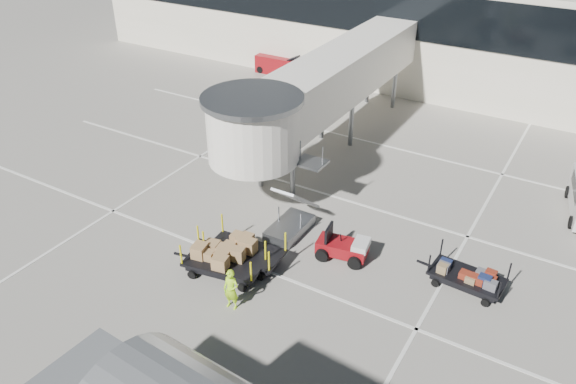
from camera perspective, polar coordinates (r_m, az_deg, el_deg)
name	(u,v)px	position (r m, az deg, el deg)	size (l,w,h in m)	color
ground	(256,305)	(22.96, -3.30, -11.34)	(140.00, 140.00, 0.00)	#A7A195
lane_markings	(343,196)	(29.76, 5.65, -0.37)	(40.00, 30.00, 0.02)	silver
terminal	(470,29)	(46.35, 17.98, 15.49)	(64.00, 12.11, 15.20)	silver
jet_bridge	(317,90)	(31.56, 2.96, 10.31)	(5.70, 20.40, 6.03)	white
baggage_tug	(344,247)	(25.10, 5.68, -5.60)	(2.42, 1.76, 1.49)	maroon
suitcase_cart	(465,275)	(24.59, 17.56, -8.08)	(3.73, 1.69, 1.45)	black
box_cart_near	(221,262)	(24.14, -6.79, -7.06)	(4.21, 2.23, 1.61)	black
box_cart_far	(242,250)	(24.80, -4.66, -5.86)	(4.18, 1.92, 1.62)	black
ground_worker	(231,289)	(22.34, -5.80, -9.82)	(0.66, 0.43, 1.81)	#A7EB18
belt_loader	(279,65)	(46.96, -0.96, 12.80)	(3.91, 1.67, 1.86)	maroon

